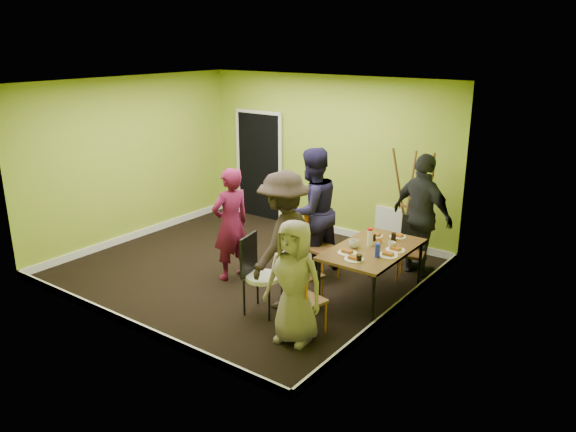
# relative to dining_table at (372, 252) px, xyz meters

# --- Properties ---
(ground) EXTENTS (5.00, 5.00, 0.00)m
(ground) POSITION_rel_dining_table_xyz_m (-2.05, -0.20, -0.70)
(ground) COLOR black
(ground) RESTS_ON ground
(room_walls) EXTENTS (5.04, 4.54, 2.82)m
(room_walls) POSITION_rel_dining_table_xyz_m (-2.07, -0.15, 0.29)
(room_walls) COLOR #90B32E
(room_walls) RESTS_ON ground
(dining_table) EXTENTS (0.90, 1.50, 0.75)m
(dining_table) POSITION_rel_dining_table_xyz_m (0.00, 0.00, 0.00)
(dining_table) COLOR black
(dining_table) RESTS_ON ground
(chair_left_far) EXTENTS (0.47, 0.47, 0.97)m
(chair_left_far) POSITION_rel_dining_table_xyz_m (-1.01, 0.26, -0.15)
(chair_left_far) COLOR orange
(chair_left_far) RESTS_ON ground
(chair_left_near) EXTENTS (0.46, 0.45, 0.89)m
(chair_left_near) POSITION_rel_dining_table_xyz_m (-0.70, -0.61, -0.19)
(chair_left_near) COLOR orange
(chair_left_near) RESTS_ON ground
(chair_back_end) EXTENTS (0.47, 0.52, 0.93)m
(chair_back_end) POSITION_rel_dining_table_xyz_m (0.11, 1.09, -0.04)
(chair_back_end) COLOR orange
(chair_back_end) RESTS_ON ground
(chair_front_end) EXTENTS (0.44, 0.44, 0.89)m
(chair_front_end) POSITION_rel_dining_table_xyz_m (-0.22, -1.30, -0.19)
(chair_front_end) COLOR orange
(chair_front_end) RESTS_ON ground
(chair_bentwood) EXTENTS (0.47, 0.46, 1.02)m
(chair_bentwood) POSITION_rel_dining_table_xyz_m (-1.02, -1.15, -0.13)
(chair_bentwood) COLOR black
(chair_bentwood) RESTS_ON ground
(easel) EXTENTS (0.71, 0.67, 1.78)m
(easel) POSITION_rel_dining_table_xyz_m (-0.23, 1.74, 0.18)
(easel) COLOR brown
(easel) RESTS_ON ground
(plate_near_left) EXTENTS (0.21, 0.21, 0.01)m
(plate_near_left) POSITION_rel_dining_table_xyz_m (-0.19, 0.43, 0.06)
(plate_near_left) COLOR white
(plate_near_left) RESTS_ON dining_table
(plate_near_right) EXTENTS (0.25, 0.25, 0.01)m
(plate_near_right) POSITION_rel_dining_table_xyz_m (-0.18, -0.36, 0.06)
(plate_near_right) COLOR white
(plate_near_right) RESTS_ON dining_table
(plate_far_back) EXTENTS (0.23, 0.23, 0.01)m
(plate_far_back) POSITION_rel_dining_table_xyz_m (0.08, 0.59, 0.06)
(plate_far_back) COLOR white
(plate_far_back) RESTS_ON dining_table
(plate_far_front) EXTENTS (0.25, 0.25, 0.01)m
(plate_far_front) POSITION_rel_dining_table_xyz_m (0.01, -0.50, 0.06)
(plate_far_front) COLOR white
(plate_far_front) RESTS_ON dining_table
(plate_wall_back) EXTENTS (0.25, 0.25, 0.01)m
(plate_wall_back) POSITION_rel_dining_table_xyz_m (0.28, 0.09, 0.06)
(plate_wall_back) COLOR white
(plate_wall_back) RESTS_ON dining_table
(plate_wall_front) EXTENTS (0.25, 0.25, 0.01)m
(plate_wall_front) POSITION_rel_dining_table_xyz_m (0.29, -0.13, 0.06)
(plate_wall_front) COLOR white
(plate_wall_front) RESTS_ON dining_table
(thermos) EXTENTS (0.08, 0.08, 0.22)m
(thermos) POSITION_rel_dining_table_xyz_m (-0.07, 0.05, 0.16)
(thermos) COLOR white
(thermos) RESTS_ON dining_table
(blue_bottle) EXTENTS (0.07, 0.07, 0.18)m
(blue_bottle) POSITION_rel_dining_table_xyz_m (0.20, -0.25, 0.15)
(blue_bottle) COLOR #1B29CD
(blue_bottle) RESTS_ON dining_table
(orange_bottle) EXTENTS (0.03, 0.03, 0.07)m
(orange_bottle) POSITION_rel_dining_table_xyz_m (-0.00, 0.23, 0.09)
(orange_bottle) COLOR orange
(orange_bottle) RESTS_ON dining_table
(glass_mid) EXTENTS (0.07, 0.07, 0.08)m
(glass_mid) POSITION_rel_dining_table_xyz_m (-0.14, 0.27, 0.10)
(glass_mid) COLOR black
(glass_mid) RESTS_ON dining_table
(glass_back) EXTENTS (0.07, 0.07, 0.11)m
(glass_back) POSITION_rel_dining_table_xyz_m (0.09, 0.43, 0.11)
(glass_back) COLOR black
(glass_back) RESTS_ON dining_table
(glass_front) EXTENTS (0.07, 0.07, 0.09)m
(glass_front) POSITION_rel_dining_table_xyz_m (0.08, -0.52, 0.10)
(glass_front) COLOR black
(glass_front) RESTS_ON dining_table
(cup_a) EXTENTS (0.14, 0.14, 0.11)m
(cup_a) POSITION_rel_dining_table_xyz_m (-0.21, -0.13, 0.11)
(cup_a) COLOR white
(cup_a) RESTS_ON dining_table
(cup_b) EXTENTS (0.10, 0.10, 0.09)m
(cup_b) POSITION_rel_dining_table_xyz_m (0.21, 0.13, 0.10)
(cup_b) COLOR white
(cup_b) RESTS_ON dining_table
(person_standing) EXTENTS (0.54, 0.69, 1.66)m
(person_standing) POSITION_rel_dining_table_xyz_m (-2.00, -0.55, 0.14)
(person_standing) COLOR maroon
(person_standing) RESTS_ON ground
(person_left_far) EXTENTS (0.96, 1.09, 1.90)m
(person_left_far) POSITION_rel_dining_table_xyz_m (-1.21, 0.36, 0.25)
(person_left_far) COLOR #191637
(person_left_far) RESTS_ON ground
(person_left_near) EXTENTS (0.77, 1.23, 1.82)m
(person_left_near) POSITION_rel_dining_table_xyz_m (-0.86, -0.81, 0.21)
(person_left_near) COLOR black
(person_left_near) RESTS_ON ground
(person_back_end) EXTENTS (1.16, 0.78, 1.83)m
(person_back_end) POSITION_rel_dining_table_xyz_m (0.16, 1.21, 0.22)
(person_back_end) COLOR #212327
(person_back_end) RESTS_ON ground
(person_front_end) EXTENTS (0.78, 0.56, 1.48)m
(person_front_end) POSITION_rel_dining_table_xyz_m (-0.22, -1.47, 0.04)
(person_front_end) COLOR gray
(person_front_end) RESTS_ON ground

